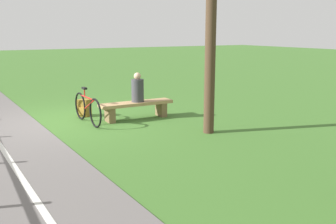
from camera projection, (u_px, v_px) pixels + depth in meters
The scene contains 8 objects.
ground_plane at pixel (61, 123), 9.72m from camera, with size 80.00×80.00×0.00m, color #3D6B28.
paved_path at pixel (29, 190), 5.60m from camera, with size 2.30×36.00×0.02m, color #66605E.
path_centre_line at pixel (29, 190), 5.60m from camera, with size 0.10×32.00×0.00m, color silver.
bench at pixel (136, 107), 10.11m from camera, with size 1.97×0.47×0.46m.
person_seated at pixel (138, 89), 10.03m from camera, with size 0.33×0.33×0.77m.
bicycle at pixel (87, 109), 9.62m from camera, with size 0.12×1.76×0.89m.
backpack at pixel (84, 108), 10.45m from camera, with size 0.38×0.39×0.46m.
tree_mid_field at pixel (211, 25), 8.29m from camera, with size 1.31×1.14×5.19m.
Camera 1 is at (2.33, 9.56, 2.28)m, focal length 41.22 mm.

